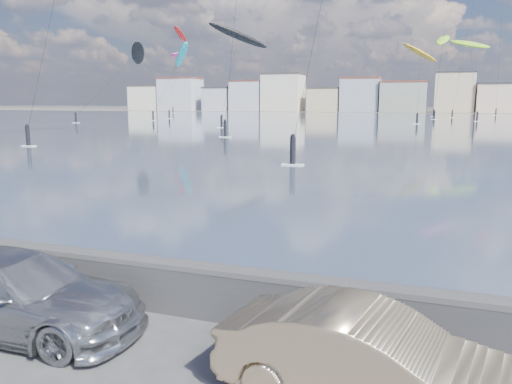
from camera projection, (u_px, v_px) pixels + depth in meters
bay_water at (408, 123)px, 91.96m from camera, size 500.00×177.00×0.00m
far_shore_strip at (421, 111)px, 192.69m from camera, size 500.00×60.00×0.00m
seawall at (183, 285)px, 9.43m from camera, size 400.00×0.36×1.08m
far_buildings at (425, 95)px, 178.18m from camera, size 240.79×13.26×14.60m
car_silver at (17, 293)px, 8.75m from camera, size 4.76×2.06×1.36m
car_champagne at (370, 361)px, 6.47m from camera, size 4.27×2.12×1.35m
kitesurfer_2 at (443, 41)px, 115.38m from camera, size 4.18×14.85×19.79m
kitesurfer_3 at (177, 56)px, 121.53m from camera, size 5.80×14.55×15.98m
kitesurfer_4 at (470, 45)px, 110.40m from camera, size 9.16×18.34×18.27m
kitesurfer_6 at (180, 35)px, 173.91m from camera, size 5.16×16.86×29.72m
kitesurfer_7 at (181, 55)px, 113.25m from camera, size 6.75×18.03×17.59m
kitesurfer_10 at (238, 36)px, 81.95m from camera, size 9.96×14.31×16.91m
kitesurfer_13 at (420, 54)px, 95.84m from camera, size 7.79×15.27×15.23m
kitesurfer_18 at (137, 54)px, 103.15m from camera, size 8.10×20.74×16.41m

